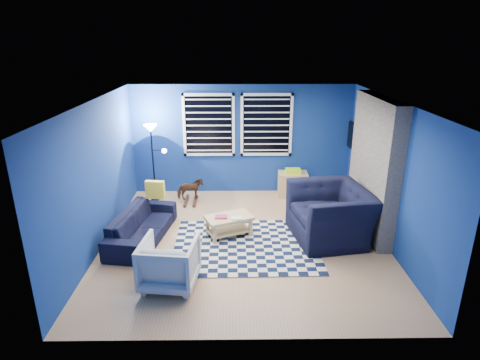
# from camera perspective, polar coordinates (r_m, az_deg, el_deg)

# --- Properties ---
(floor) EXTENTS (5.00, 5.00, 0.00)m
(floor) POSITION_cam_1_polar(r_m,az_deg,el_deg) (7.32, 0.62, -8.65)
(floor) COLOR tan
(floor) RESTS_ON ground
(ceiling) EXTENTS (5.00, 5.00, 0.00)m
(ceiling) POSITION_cam_1_polar(r_m,az_deg,el_deg) (6.51, 0.70, 11.09)
(ceiling) COLOR white
(ceiling) RESTS_ON wall_back
(wall_back) EXTENTS (5.00, 0.00, 5.00)m
(wall_back) POSITION_cam_1_polar(r_m,az_deg,el_deg) (9.21, 0.29, 5.72)
(wall_back) COLOR navy
(wall_back) RESTS_ON floor
(wall_left) EXTENTS (0.00, 5.00, 5.00)m
(wall_left) POSITION_cam_1_polar(r_m,az_deg,el_deg) (7.20, -19.65, 0.52)
(wall_left) COLOR navy
(wall_left) RESTS_ON floor
(wall_right) EXTENTS (0.00, 5.00, 5.00)m
(wall_right) POSITION_cam_1_polar(r_m,az_deg,el_deg) (7.31, 20.64, 0.68)
(wall_right) COLOR navy
(wall_right) RESTS_ON floor
(fireplace) EXTENTS (0.65, 2.00, 2.50)m
(fireplace) POSITION_cam_1_polar(r_m,az_deg,el_deg) (7.72, 18.34, 1.51)
(fireplace) COLOR gray
(fireplace) RESTS_ON floor
(window_left) EXTENTS (1.17, 0.06, 1.42)m
(window_left) POSITION_cam_1_polar(r_m,az_deg,el_deg) (9.11, -4.47, 7.77)
(window_left) COLOR black
(window_left) RESTS_ON wall_back
(window_right) EXTENTS (1.17, 0.06, 1.42)m
(window_right) POSITION_cam_1_polar(r_m,az_deg,el_deg) (9.12, 3.79, 7.80)
(window_right) COLOR black
(window_right) RESTS_ON wall_back
(tv) EXTENTS (0.07, 1.00, 0.58)m
(tv) POSITION_cam_1_polar(r_m,az_deg,el_deg) (9.07, 16.07, 5.71)
(tv) COLOR black
(tv) RESTS_ON wall_right
(rug) EXTENTS (2.53, 2.04, 0.02)m
(rug) POSITION_cam_1_polar(r_m,az_deg,el_deg) (7.16, 0.80, -9.27)
(rug) COLOR black
(rug) RESTS_ON floor
(sofa) EXTENTS (1.96, 1.01, 0.55)m
(sofa) POSITION_cam_1_polar(r_m,az_deg,el_deg) (7.47, -13.77, -6.30)
(sofa) COLOR black
(sofa) RESTS_ON floor
(armchair_big) EXTENTS (1.64, 1.49, 0.94)m
(armchair_big) POSITION_cam_1_polar(r_m,az_deg,el_deg) (7.42, 12.75, -4.69)
(armchair_big) COLOR black
(armchair_big) RESTS_ON floor
(armchair_bent) EXTENTS (0.87, 0.89, 0.74)m
(armchair_bent) POSITION_cam_1_polar(r_m,az_deg,el_deg) (6.06, -10.01, -11.48)
(armchair_bent) COLOR gray
(armchair_bent) RESTS_ON floor
(rocking_horse) EXTENTS (0.42, 0.62, 0.48)m
(rocking_horse) POSITION_cam_1_polar(r_m,az_deg,el_deg) (8.88, -7.10, -1.34)
(rocking_horse) COLOR #4B2A18
(rocking_horse) RESTS_ON floor
(coffee_table) EXTENTS (0.95, 0.76, 0.42)m
(coffee_table) POSITION_cam_1_polar(r_m,az_deg,el_deg) (7.36, -1.61, -5.96)
(coffee_table) COLOR tan
(coffee_table) RESTS_ON rug
(cabinet) EXTENTS (0.68, 0.47, 0.64)m
(cabinet) POSITION_cam_1_polar(r_m,az_deg,el_deg) (9.30, 7.49, -0.54)
(cabinet) COLOR tan
(cabinet) RESTS_ON floor
(floor_lamp) EXTENTS (0.46, 0.29, 1.71)m
(floor_lamp) POSITION_cam_1_polar(r_m,az_deg,el_deg) (8.89, -12.38, 5.73)
(floor_lamp) COLOR black
(floor_lamp) RESTS_ON floor
(throw_pillow) EXTENTS (0.37, 0.15, 0.34)m
(throw_pillow) POSITION_cam_1_polar(r_m,az_deg,el_deg) (7.84, -11.97, -1.35)
(throw_pillow) COLOR yellow
(throw_pillow) RESTS_ON sofa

